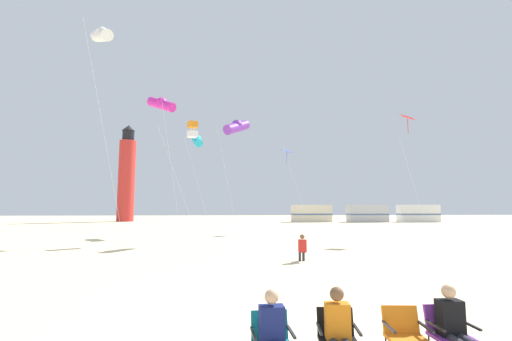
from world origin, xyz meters
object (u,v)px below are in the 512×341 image
object	(u,v)px
kite_tube_white	(102,35)
camp_chair_purple	(448,330)
camp_chair_black	(337,334)
kite_diamond_blue	(287,154)
camp_chair_orange	(405,332)
kite_diamond_scarlet	(408,122)
rv_van_white	(418,213)
kite_tube_magenta	(162,104)
kite_flyer_standing	(302,247)
camp_chair_teal	(271,338)
lighthouse_distant	(127,176)
rv_van_silver	(367,214)
rv_van_cream	(311,213)
kite_tube_violet	(237,127)
kite_box_orange	(192,130)
spectator_black_chair	(339,329)
spectator_teal_chair	(273,333)
kite_tube_cyan	(197,141)
spectator_purple_chair	(454,325)

from	to	relation	value
kite_tube_white	camp_chair_purple	bearing A→B (deg)	-54.80
camp_chair_black	kite_diamond_blue	distance (m)	28.50
camp_chair_orange	kite_diamond_scarlet	size ratio (longest dim) A/B	0.09
rv_van_white	camp_chair_black	bearing A→B (deg)	-120.17
camp_chair_purple	kite_diamond_scarlet	size ratio (longest dim) A/B	0.09
kite_tube_magenta	kite_flyer_standing	bearing A→B (deg)	-52.19
camp_chair_teal	kite_diamond_blue	bearing A→B (deg)	76.99
lighthouse_distant	rv_van_silver	bearing A→B (deg)	-8.60
rv_van_cream	rv_van_silver	size ratio (longest dim) A/B	1.00
kite_tube_violet	rv_van_cream	world-z (taller)	kite_tube_violet
kite_tube_magenta	kite_diamond_blue	distance (m)	13.02
kite_box_orange	rv_van_silver	size ratio (longest dim) A/B	1.28
spectator_black_chair	kite_diamond_scarlet	size ratio (longest dim) A/B	0.13
kite_flyer_standing	kite_box_orange	world-z (taller)	kite_box_orange
kite_tube_violet	kite_tube_white	size ratio (longest dim) A/B	0.64
kite_tube_magenta	rv_van_silver	distance (m)	41.37
kite_tube_violet	rv_van_white	world-z (taller)	kite_tube_violet
lighthouse_distant	rv_van_cream	size ratio (longest dim) A/B	2.54
camp_chair_black	camp_chair_purple	xyz separation A→B (m)	(1.67, 0.02, 0.00)
camp_chair_teal	kite_flyer_standing	distance (m)	10.11
kite_diamond_scarlet	rv_van_cream	distance (m)	33.24
camp_chair_teal	spectator_teal_chair	bearing A→B (deg)	-90.00
spectator_black_chair	lighthouse_distant	bearing A→B (deg)	116.48
spectator_teal_chair	kite_tube_cyan	world-z (taller)	kite_tube_cyan
spectator_purple_chair	kite_tube_cyan	size ratio (longest dim) A/B	0.13
kite_box_orange	rv_van_white	distance (m)	45.88
camp_chair_black	kite_flyer_standing	bearing A→B (deg)	88.20
spectator_black_chair	kite_tube_white	size ratio (longest dim) A/B	0.09
spectator_black_chair	rv_van_cream	xyz separation A→B (m)	(12.19, 51.40, 0.78)
spectator_purple_chair	kite_tube_cyan	bearing A→B (deg)	103.80
spectator_black_chair	rv_van_white	xyz separation A→B (m)	(29.72, 49.85, 0.78)
camp_chair_black	kite_box_orange	world-z (taller)	kite_box_orange
kite_diamond_scarlet	rv_van_silver	bearing A→B (deg)	72.98
spectator_black_chair	kite_tube_magenta	bearing A→B (deg)	115.36
spectator_teal_chair	camp_chair_purple	bearing A→B (deg)	2.36
camp_chair_black	camp_chair_orange	bearing A→B (deg)	8.05
lighthouse_distant	rv_van_white	world-z (taller)	lighthouse_distant
kite_tube_magenta	rv_van_silver	size ratio (longest dim) A/B	1.62
kite_tube_violet	rv_van_cream	distance (m)	35.73
kite_tube_white	rv_van_cream	bearing A→B (deg)	58.93
camp_chair_teal	kite_tube_violet	size ratio (longest dim) A/B	0.09
camp_chair_purple	kite_tube_magenta	size ratio (longest dim) A/B	0.08
kite_tube_violet	rv_van_silver	distance (m)	38.70
kite_tube_cyan	kite_tube_white	xyz separation A→B (m)	(-4.97, -9.60, 4.54)
spectator_teal_chair	kite_tube_magenta	world-z (taller)	kite_tube_magenta
kite_tube_cyan	kite_diamond_blue	size ratio (longest dim) A/B	1.12
kite_diamond_scarlet	rv_van_white	size ratio (longest dim) A/B	1.42
kite_box_orange	rv_van_cream	size ratio (longest dim) A/B	1.28
spectator_purple_chair	kite_tube_white	distance (m)	22.69
kite_box_orange	rv_van_silver	world-z (taller)	kite_box_orange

